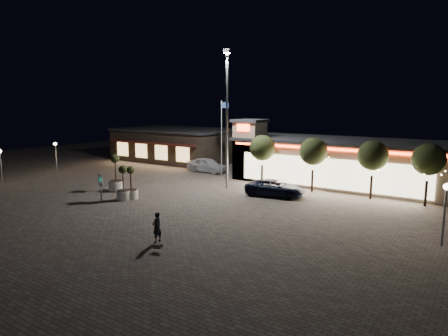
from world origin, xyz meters
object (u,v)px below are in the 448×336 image
Objects in this scene: pickup_truck at (275,188)px; valet_sign at (101,182)px; white_sedan at (207,165)px; pedestrian at (157,227)px; planter_mid at (123,189)px; planter_left at (116,180)px.

pickup_truck is 14.16m from valet_sign.
pedestrian is at bearing -149.68° from white_sedan.
pickup_truck is 1.03× the size of white_sedan.
pickup_truck is at bearing 39.91° from planter_mid.
pedestrian reaches higher than pickup_truck.
planter_mid is 1.27× the size of valet_sign.
valet_sign reaches higher than white_sedan.
planter_mid reaches higher than pedestrian.
pedestrian is 14.48m from planter_left.
pickup_truck is at bearing 25.65° from planter_left.
white_sedan is at bearing -148.76° from pedestrian.
pickup_truck is 2.26× the size of valet_sign.
white_sedan is 15.66m from valet_sign.
planter_left is 3.78m from valet_sign.
pedestrian is at bearing -23.73° from valet_sign.
white_sedan is (-11.74, 6.35, 0.13)m from pickup_truck.
planter_left is 3.64m from planter_mid.
planter_mid is (-9.54, -7.98, 0.17)m from pickup_truck.
white_sedan is 2.83× the size of pedestrian.
white_sedan reaches higher than pickup_truck.
planter_left reaches higher than pickup_truck.
pedestrian is (11.36, -20.14, 0.03)m from white_sedan.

